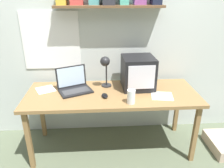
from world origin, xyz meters
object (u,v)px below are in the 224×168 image
object	(u,v)px
desk_lamp	(105,65)
loose_paper_near_laptop	(46,89)
juice_glass	(131,97)
corner_desk	(112,97)
computer_mouse	(105,96)
crt_monitor	(138,73)
laptop	(74,85)
loose_paper_near_monitor	(162,96)

from	to	relation	value
desk_lamp	loose_paper_near_laptop	xyz separation A→B (m)	(-0.65, -0.01, -0.26)
juice_glass	desk_lamp	bearing A→B (deg)	121.69
corner_desk	computer_mouse	bearing A→B (deg)	-129.08
crt_monitor	loose_paper_near_laptop	distance (m)	1.02
laptop	loose_paper_near_laptop	xyz separation A→B (m)	(-0.31, 0.02, -0.06)
laptop	juice_glass	world-z (taller)	laptop
corner_desk	laptop	xyz separation A→B (m)	(-0.41, 0.10, 0.12)
desk_lamp	juice_glass	size ratio (longest dim) A/B	2.63
computer_mouse	loose_paper_near_monitor	xyz separation A→B (m)	(0.59, -0.02, -0.01)
loose_paper_near_monitor	loose_paper_near_laptop	distance (m)	1.25
corner_desk	juice_glass	distance (m)	0.32
loose_paper_near_laptop	desk_lamp	bearing A→B (deg)	0.94
corner_desk	laptop	distance (m)	0.44
corner_desk	loose_paper_near_monitor	size ratio (longest dim) A/B	7.48
crt_monitor	loose_paper_near_laptop	size ratio (longest dim) A/B	1.41
corner_desk	laptop	world-z (taller)	laptop
corner_desk	computer_mouse	world-z (taller)	computer_mouse
juice_glass	loose_paper_near_monitor	xyz separation A→B (m)	(0.34, 0.13, -0.06)
computer_mouse	juice_glass	bearing A→B (deg)	-30.23
corner_desk	loose_paper_near_monitor	world-z (taller)	loose_paper_near_monitor
computer_mouse	corner_desk	bearing A→B (deg)	50.92
computer_mouse	desk_lamp	bearing A→B (deg)	86.05
crt_monitor	juice_glass	xyz separation A→B (m)	(-0.12, -0.36, -0.11)
desk_lamp	juice_glass	distance (m)	0.48
corner_desk	loose_paper_near_laptop	world-z (taller)	loose_paper_near_laptop
crt_monitor	desk_lamp	distance (m)	0.36
corner_desk	crt_monitor	world-z (taller)	crt_monitor
juice_glass	computer_mouse	distance (m)	0.29
laptop	loose_paper_near_laptop	world-z (taller)	laptop
loose_paper_near_monitor	crt_monitor	bearing A→B (deg)	132.23
juice_glass	laptop	bearing A→B (deg)	149.57
loose_paper_near_monitor	desk_lamp	bearing A→B (deg)	156.65
computer_mouse	loose_paper_near_monitor	distance (m)	0.59
corner_desk	desk_lamp	xyz separation A→B (m)	(-0.06, 0.13, 0.32)
juice_glass	crt_monitor	bearing A→B (deg)	71.21
loose_paper_near_laptop	corner_desk	bearing A→B (deg)	-9.57
corner_desk	juice_glass	xyz separation A→B (m)	(0.17, -0.24, 0.12)
crt_monitor	juice_glass	world-z (taller)	crt_monitor
corner_desk	loose_paper_near_laptop	distance (m)	0.73
corner_desk	laptop	size ratio (longest dim) A/B	4.47
laptop	computer_mouse	world-z (taller)	laptop
loose_paper_near_laptop	computer_mouse	bearing A→B (deg)	-18.91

